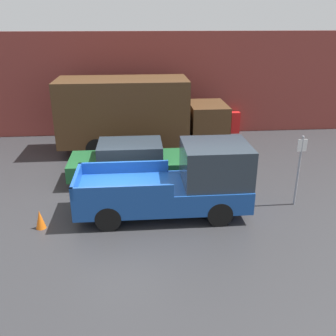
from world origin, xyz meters
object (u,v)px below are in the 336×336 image
Objects in this scene: delivery_truck at (136,113)px; newspaper_box at (235,122)px; parking_sign at (299,167)px; pickup_truck at (180,183)px; car at (128,161)px; traffic_cone at (40,219)px.

newspaper_box is at bearing 24.19° from delivery_truck.
newspaper_box is at bearing 89.35° from parking_sign.
pickup_truck is 9.46m from newspaper_box.
pickup_truck is at bearing -58.69° from car.
pickup_truck is at bearing -114.74° from newspaper_box.
delivery_truck reaches higher than parking_sign.
delivery_truck is (0.33, 3.50, 0.98)m from car.
newspaper_box reaches higher than traffic_cone.
delivery_truck reaches higher than newspaper_box.
pickup_truck is 4.30m from traffic_cone.
traffic_cone is at bearing -171.56° from pickup_truck.
traffic_cone is (-2.54, -3.33, -0.49)m from car.
newspaper_box is at bearing 65.26° from pickup_truck.
newspaper_box is (3.95, 8.58, -0.47)m from pickup_truck.
parking_sign reaches higher than newspaper_box.
parking_sign reaches higher than pickup_truck.
parking_sign is at bearing 3.20° from pickup_truck.
car is 1.81× the size of parking_sign.
delivery_truck is 5.90m from newspaper_box.
pickup_truck is 3.88m from parking_sign.
delivery_truck is at bearing 130.78° from parking_sign.
delivery_truck is at bearing 101.95° from pickup_truck.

